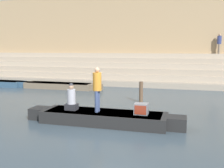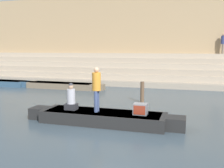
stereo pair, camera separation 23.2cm
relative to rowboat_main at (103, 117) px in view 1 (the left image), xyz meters
The scene contains 10 objects.
ground_plane 0.57m from the rowboat_main, 12.79° to the right, with size 120.00×120.00×0.00m, color #3D4C56.
ghat_steps 12.42m from the rowboat_main, 87.70° to the left, with size 36.00×4.75×2.39m.
back_wall 15.14m from the rowboat_main, 88.06° to the left, with size 34.20×1.28×7.61m.
rowboat_main is the anchor object (origin of this frame).
person_standing 1.20m from the rowboat_main, 170.00° to the right, with size 0.32×0.32×1.67m.
person_rowing 1.44m from the rowboat_main, behind, with size 0.45×0.35×1.05m.
tv_set 1.49m from the rowboat_main, ahead, with size 0.50×0.43×0.40m.
moored_boat_shore 9.41m from the rowboat_main, 127.12° to the left, with size 6.37×1.22×0.40m.
mooring_post 4.28m from the rowboat_main, 80.17° to the left, with size 0.20×0.20×1.11m, color brown.
person_on_steps 15.09m from the rowboat_main, 68.27° to the left, with size 0.33×0.33×1.61m.
Camera 1 is at (2.41, -9.04, 2.81)m, focal length 42.00 mm.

